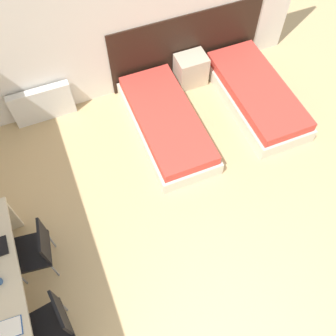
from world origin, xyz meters
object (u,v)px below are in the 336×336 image
bed_near_window (166,123)px  chair_near_notebook (52,323)px  bed_near_door (256,95)px  nightstand (191,70)px  chair_near_laptop (35,249)px

bed_near_window → chair_near_notebook: size_ratio=2.36×
bed_near_door → nightstand: bearing=132.7°
bed_near_window → chair_near_notebook: (-2.16, -2.20, 0.30)m
bed_near_door → nightstand: (-0.76, 0.83, 0.07)m
nightstand → chair_near_notebook: 4.21m
bed_near_window → chair_near_notebook: chair_near_notebook is taller
chair_near_laptop → bed_near_door: bearing=27.2°
nightstand → chair_near_laptop: bearing=-143.3°
chair_near_notebook → bed_near_window: bearing=37.4°
nightstand → chair_near_notebook: chair_near_notebook is taller
nightstand → chair_near_laptop: chair_near_laptop is taller
bed_near_window → bed_near_door: size_ratio=1.00×
bed_near_window → bed_near_door: same height
bed_near_window → bed_near_door: bearing=0.0°
bed_near_door → chair_near_laptop: size_ratio=2.36×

